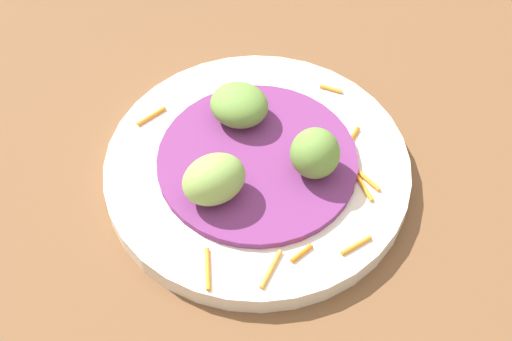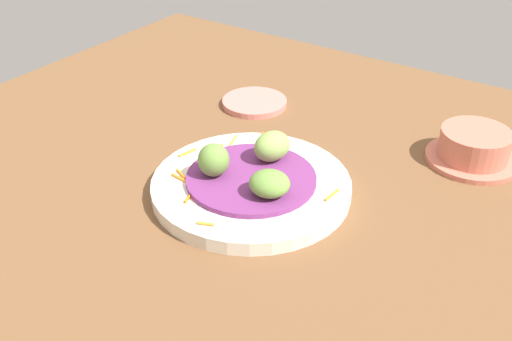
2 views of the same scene
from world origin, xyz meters
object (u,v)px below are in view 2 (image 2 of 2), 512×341
object	(u,v)px
main_plate	(252,186)
side_plate_small	(255,103)
terracotta_bowl	(474,148)
guac_scoop_center	(272,146)
guac_scoop_left	(270,184)
guac_scoop_right	(214,160)

from	to	relation	value
main_plate	side_plate_small	world-z (taller)	main_plate
terracotta_bowl	guac_scoop_center	bearing A→B (deg)	-48.31
main_plate	guac_scoop_left	size ratio (longest dim) A/B	5.12
guac_scoop_left	side_plate_small	bearing A→B (deg)	-142.26
terracotta_bowl	main_plate	bearing A→B (deg)	-41.71
main_plate	guac_scoop_center	world-z (taller)	guac_scoop_center
guac_scoop_right	side_plate_small	world-z (taller)	guac_scoop_right
guac_scoop_left	terracotta_bowl	world-z (taller)	guac_scoop_left
guac_scoop_left	terracotta_bowl	distance (cm)	33.39
main_plate	terracotta_bowl	world-z (taller)	terracotta_bowl
main_plate	guac_scoop_center	distance (cm)	6.47
guac_scoop_right	guac_scoop_center	bearing A→B (deg)	150.84
guac_scoop_center	guac_scoop_right	xyz separation A→B (cm)	(7.83, -4.37, 0.16)
guac_scoop_left	guac_scoop_right	size ratio (longest dim) A/B	1.17
side_plate_small	terracotta_bowl	distance (cm)	37.86
main_plate	guac_scoop_right	bearing A→B (deg)	-59.16
guac_scoop_left	guac_scoop_right	bearing A→B (deg)	-89.16
terracotta_bowl	side_plate_small	bearing A→B (deg)	-85.99
guac_scoop_left	terracotta_bowl	xyz separation A→B (cm)	(-27.95, 18.14, -2.13)
side_plate_small	terracotta_bowl	bearing A→B (deg)	94.01
guac_scoop_left	guac_scoop_right	xyz separation A→B (cm)	(0.13, -8.97, 0.59)
main_plate	guac_scoop_right	distance (cm)	6.56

